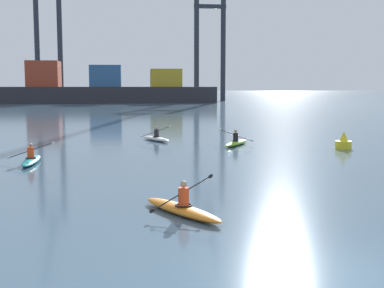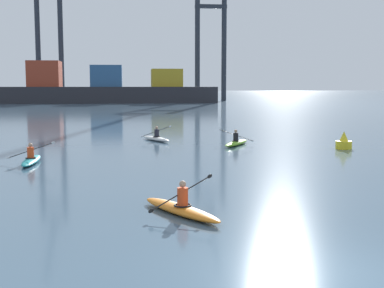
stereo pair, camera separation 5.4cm
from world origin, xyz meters
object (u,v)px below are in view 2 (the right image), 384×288
at_px(container_barge, 105,90).
at_px(kayak_lime, 236,142).
at_px(kayak_white, 156,138).
at_px(gantry_crane_west_mid, 211,24).
at_px(gantry_crane_west, 48,17).
at_px(kayak_orange, 181,208).
at_px(channel_buoy, 344,143).
at_px(kayak_teal, 31,160).

height_order(container_barge, kayak_lime, container_barge).
distance_m(kayak_white, kayak_lime, 5.62).
distance_m(gantry_crane_west_mid, kayak_lime, 95.46).
height_order(gantry_crane_west_mid, kayak_lime, gantry_crane_west_mid).
distance_m(gantry_crane_west_mid, kayak_white, 93.14).
bearing_deg(gantry_crane_west_mid, gantry_crane_west, 176.75).
xyz_separation_m(container_barge, kayak_orange, (6.73, -96.28, -2.65)).
relative_size(kayak_white, kayak_lime, 1.04).
distance_m(gantry_crane_west, gantry_crane_west_mid, 38.18).
bearing_deg(kayak_white, gantry_crane_west, 102.56).
height_order(gantry_crane_west_mid, channel_buoy, gantry_crane_west_mid).
height_order(gantry_crane_west, kayak_orange, gantry_crane_west).
xyz_separation_m(container_barge, kayak_white, (7.01, -76.96, -2.65)).
distance_m(gantry_crane_west, kayak_lime, 100.17).
bearing_deg(gantry_crane_west_mid, kayak_teal, -103.54).
bearing_deg(container_barge, kayak_lime, -81.74).
distance_m(container_barge, kayak_teal, 86.20).
relative_size(gantry_crane_west, kayak_teal, 11.70).
height_order(container_barge, gantry_crane_west, gantry_crane_west).
relative_size(gantry_crane_west, kayak_white, 11.89).
height_order(kayak_lime, kayak_teal, kayak_teal).
xyz_separation_m(gantry_crane_west_mid, kayak_lime, (-13.01, -92.85, -17.94)).
xyz_separation_m(gantry_crane_west, kayak_white, (20.45, -91.84, -19.45)).
relative_size(gantry_crane_west, channel_buoy, 39.82).
relative_size(kayak_white, kayak_teal, 0.98).
height_order(channel_buoy, kayak_orange, kayak_orange).
bearing_deg(kayak_white, gantry_crane_west_mid, 78.87).
relative_size(gantry_crane_west, gantry_crane_west_mid, 1.03).
height_order(kayak_orange, kayak_teal, kayak_orange).
bearing_deg(kayak_teal, kayak_orange, -59.83).
xyz_separation_m(gantry_crane_west_mid, kayak_teal, (-23.80, -98.87, -17.94)).
relative_size(container_barge, kayak_lime, 14.37).
relative_size(gantry_crane_west_mid, kayak_lime, 12.08).
xyz_separation_m(gantry_crane_west, kayak_teal, (14.29, -101.03, -19.45)).
distance_m(container_barge, gantry_crane_west_mid, 31.67).
bearing_deg(channel_buoy, kayak_lime, 156.48).
xyz_separation_m(kayak_orange, kayak_teal, (-5.89, 10.13, 0.00)).
xyz_separation_m(gantry_crane_west, gantry_crane_west_mid, (38.09, -2.16, -1.51)).
distance_m(channel_buoy, kayak_lime, 6.17).
height_order(kayak_white, kayak_teal, kayak_teal).
bearing_deg(gantry_crane_west_mid, kayak_lime, -97.97).
relative_size(container_barge, kayak_teal, 13.55).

